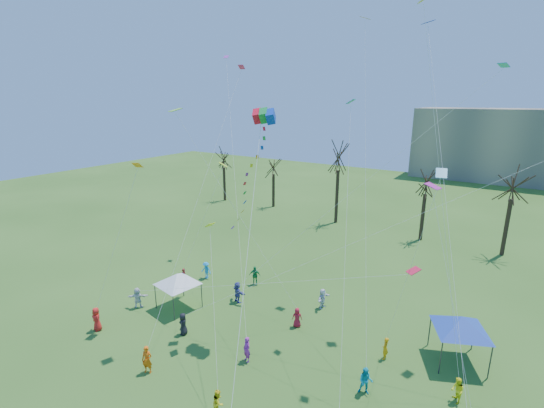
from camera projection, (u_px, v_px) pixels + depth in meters
The scene contains 6 objects.
bare_tree_row at pixel (421, 181), 46.73m from camera, with size 67.83×8.78×11.68m.
big_box_kite at pixel (252, 183), 25.42m from camera, with size 3.55×6.12×17.43m.
canopy_tent_white at pixel (177, 279), 31.10m from camera, with size 4.10×4.10×3.12m.
canopy_tent_blue at pixel (461, 323), 24.58m from camera, with size 4.09×4.09×3.36m.
festival_crowd at pixel (259, 329), 27.38m from camera, with size 26.68×14.54×1.86m.
small_kites_aloft at pixel (321, 138), 25.19m from camera, with size 31.10×18.00×32.05m.
Camera 1 is at (12.05, -12.86, 16.91)m, focal length 25.00 mm.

